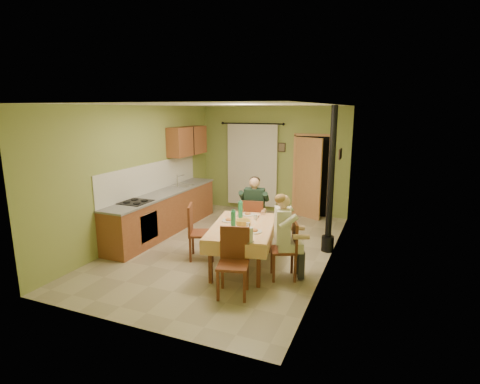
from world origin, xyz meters
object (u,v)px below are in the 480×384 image
at_px(chair_far, 254,232).
at_px(chair_right, 284,261).
at_px(chair_near, 233,276).
at_px(stove_flue, 330,200).
at_px(dining_table, 243,246).
at_px(chair_left, 201,243).
at_px(man_far, 254,204).
at_px(man_right, 284,227).

relative_size(chair_far, chair_right, 1.02).
height_order(chair_near, stove_flue, stove_flue).
xyz_separation_m(chair_near, chair_right, (0.54, 0.85, -0.00)).
distance_m(chair_far, stove_flue, 1.64).
height_order(dining_table, chair_far, chair_far).
relative_size(chair_near, chair_right, 1.05).
bearing_deg(chair_left, dining_table, 63.05).
bearing_deg(chair_far, man_far, 90.00).
height_order(chair_right, man_right, man_right).
bearing_deg(chair_left, stove_flue, 97.96).
bearing_deg(man_far, chair_right, -62.50).
bearing_deg(chair_right, dining_table, 55.60).
bearing_deg(stove_flue, man_right, -107.89).
bearing_deg(chair_near, dining_table, -90.95).
bearing_deg(dining_table, chair_left, 164.03).
bearing_deg(chair_far, chair_near, -89.21).
bearing_deg(chair_left, chair_near, 23.27).
xyz_separation_m(chair_left, man_far, (0.67, 1.00, 0.59)).
xyz_separation_m(chair_near, man_right, (0.53, 0.85, 0.59)).
relative_size(chair_near, man_far, 0.73).
relative_size(dining_table, man_far, 1.38).
bearing_deg(man_right, stove_flue, -40.79).
height_order(chair_near, chair_left, chair_left).
height_order(dining_table, man_far, man_far).
relative_size(chair_left, stove_flue, 0.37).
height_order(chair_right, man_far, man_far).
distance_m(man_far, man_right, 1.57).
distance_m(man_far, stove_flue, 1.48).
relative_size(dining_table, chair_left, 1.86).
xyz_separation_m(chair_right, man_right, (-0.01, -0.01, 0.59)).
relative_size(chair_right, man_right, 0.69).
bearing_deg(stove_flue, chair_near, -113.42).
height_order(chair_right, chair_left, chair_left).
distance_m(dining_table, chair_right, 0.82).
xyz_separation_m(chair_near, chair_left, (-1.11, 1.08, 0.00)).
distance_m(chair_left, stove_flue, 2.57).
relative_size(dining_table, stove_flue, 0.68).
distance_m(dining_table, man_right, 0.95).
distance_m(chair_near, man_far, 2.20).
xyz_separation_m(dining_table, man_far, (-0.18, 1.06, 0.50)).
xyz_separation_m(chair_near, man_far, (-0.44, 2.08, 0.59)).
bearing_deg(man_right, chair_near, 125.04).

